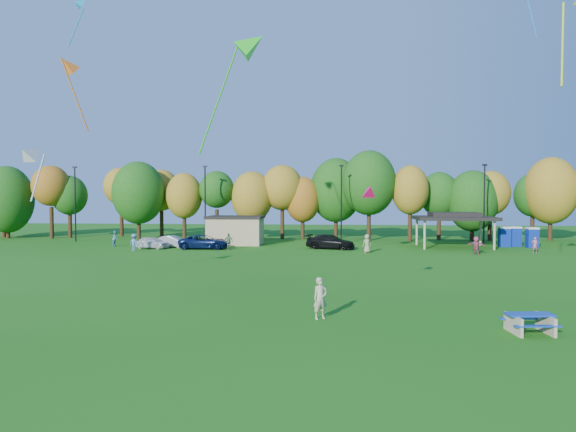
# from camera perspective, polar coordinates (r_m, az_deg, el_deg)

# --- Properties ---
(ground) EXTENTS (160.00, 160.00, 0.00)m
(ground) POSITION_cam_1_polar(r_m,az_deg,el_deg) (20.18, 1.78, -13.58)
(ground) COLOR #19600F
(ground) RESTS_ON ground
(tree_line) EXTENTS (93.57, 10.55, 11.15)m
(tree_line) POSITION_cam_1_polar(r_m,az_deg,el_deg) (64.93, 3.20, 2.58)
(tree_line) COLOR black
(tree_line) RESTS_ON ground
(lamp_posts) EXTENTS (64.50, 0.25, 9.09)m
(lamp_posts) POSITION_cam_1_polar(r_m,az_deg,el_deg) (59.39, 5.95, 1.63)
(lamp_posts) COLOR black
(lamp_posts) RESTS_ON ground
(utility_building) EXTENTS (6.30, 4.30, 3.25)m
(utility_building) POSITION_cam_1_polar(r_m,az_deg,el_deg) (58.58, -5.86, -1.57)
(utility_building) COLOR tan
(utility_building) RESTS_ON ground
(pavilion) EXTENTS (8.20, 6.20, 3.77)m
(pavilion) POSITION_cam_1_polar(r_m,az_deg,el_deg) (57.88, 17.95, -0.14)
(pavilion) COLOR tan
(pavilion) RESTS_ON ground
(porta_potties) EXTENTS (3.75, 2.50, 2.18)m
(porta_potties) POSITION_cam_1_polar(r_m,az_deg,el_deg) (60.81, 24.11, -2.13)
(porta_potties) COLOR #0B2793
(porta_potties) RESTS_ON ground
(picnic_table) EXTENTS (1.99, 1.71, 0.79)m
(picnic_table) POSITION_cam_1_polar(r_m,az_deg,el_deg) (23.10, 25.26, -10.58)
(picnic_table) COLOR tan
(picnic_table) RESTS_ON ground
(kite_flyer) EXTENTS (0.81, 0.72, 1.87)m
(kite_flyer) POSITION_cam_1_polar(r_m,az_deg,el_deg) (23.24, 3.61, -9.10)
(kite_flyer) COLOR #BAB08B
(kite_flyer) RESTS_ON ground
(car_a) EXTENTS (3.97, 2.40, 1.26)m
(car_a) POSITION_cam_1_polar(r_m,az_deg,el_deg) (55.79, -14.89, -2.86)
(car_a) COLOR silver
(car_a) RESTS_ON ground
(car_b) EXTENTS (4.01, 2.31, 1.25)m
(car_b) POSITION_cam_1_polar(r_m,az_deg,el_deg) (56.54, -12.67, -2.78)
(car_b) COLOR #A3A3A8
(car_b) RESTS_ON ground
(car_c) EXTENTS (5.36, 2.65, 1.46)m
(car_c) POSITION_cam_1_polar(r_m,az_deg,el_deg) (54.25, -9.28, -2.86)
(car_c) COLOR #0C1A49
(car_c) RESTS_ON ground
(car_d) EXTENTS (5.48, 3.38, 1.48)m
(car_d) POSITION_cam_1_polar(r_m,az_deg,el_deg) (53.72, 4.73, -2.87)
(car_d) COLOR black
(car_d) RESTS_ON ground
(far_person_0) EXTENTS (1.04, 0.89, 1.80)m
(far_person_0) POSITION_cam_1_polar(r_m,az_deg,el_deg) (50.37, 8.77, -3.05)
(far_person_0) COLOR tan
(far_person_0) RESTS_ON ground
(far_person_1) EXTENTS (0.69, 0.87, 1.75)m
(far_person_1) POSITION_cam_1_polar(r_m,az_deg,el_deg) (59.38, -18.62, -2.37)
(far_person_1) COLOR #5093B0
(far_person_1) RESTS_ON ground
(far_person_2) EXTENTS (0.61, 0.44, 1.55)m
(far_person_2) POSITION_cam_1_polar(r_m,az_deg,el_deg) (55.25, 25.74, -2.91)
(far_person_2) COLOR #C35C70
(far_person_2) RESTS_ON ground
(far_person_3) EXTENTS (1.70, 1.15, 1.76)m
(far_person_3) POSITION_cam_1_polar(r_m,az_deg,el_deg) (51.29, 20.17, -3.08)
(far_person_3) COLOR #A84668
(far_person_3) RESTS_ON ground
(far_person_4) EXTENTS (1.29, 1.08, 1.73)m
(far_person_4) POSITION_cam_1_polar(r_m,az_deg,el_deg) (53.60, -16.73, -2.84)
(far_person_4) COLOR teal
(far_person_4) RESTS_ON ground
(far_person_5) EXTENTS (1.06, 0.59, 1.71)m
(far_person_5) POSITION_cam_1_polar(r_m,az_deg,el_deg) (53.02, -6.64, -2.82)
(far_person_5) COLOR #5A8C56
(far_person_5) RESTS_ON ground
(kite_4) EXTENTS (1.47, 2.27, 3.52)m
(kite_4) POSITION_cam_1_polar(r_m,az_deg,el_deg) (33.08, -26.47, 6.17)
(kite_4) COLOR #BBBBBB
(kite_9) EXTENTS (4.54, 1.90, 7.60)m
(kite_9) POSITION_cam_1_polar(r_m,az_deg,el_deg) (31.79, -4.01, 18.39)
(kite_9) COLOR #1BB618
(kite_13) EXTENTS (0.96, 1.16, 1.10)m
(kite_13) POSITION_cam_1_polar(r_m,az_deg,el_deg) (26.95, 9.05, 2.81)
(kite_13) COLOR #DF0C5C
(kite_14) EXTENTS (2.37, 2.05, 4.37)m
(kite_14) POSITION_cam_1_polar(r_m,az_deg,el_deg) (52.93, -21.95, 20.99)
(kite_14) COLOR #0D91C3
(kite_15) EXTENTS (2.71, 2.80, 5.44)m
(kite_15) POSITION_cam_1_polar(r_m,az_deg,el_deg) (39.52, -23.24, 15.04)
(kite_15) COLOR orange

